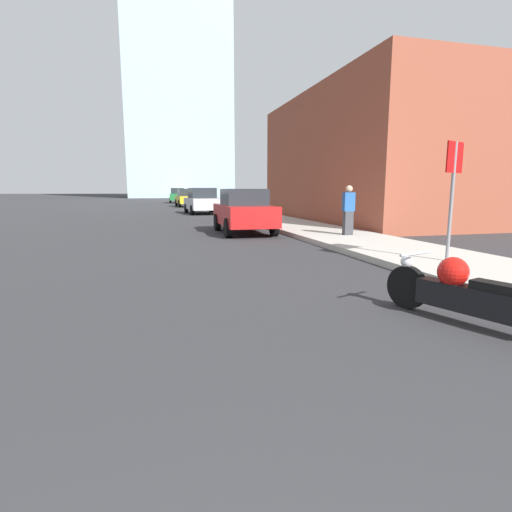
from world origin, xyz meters
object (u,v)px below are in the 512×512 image
(parked_car_red, at_px, (244,211))
(pedestrian, at_px, (348,210))
(parked_car_silver, at_px, (202,201))
(stop_sign, at_px, (453,181))
(motorcycle, at_px, (469,293))
(parked_car_green, at_px, (177,196))
(parked_car_yellow, at_px, (186,198))

(parked_car_red, xyz_separation_m, pedestrian, (2.80, -2.72, 0.13))
(parked_car_silver, height_order, stop_sign, stop_sign)
(motorcycle, height_order, parked_car_green, parked_car_green)
(motorcycle, relative_size, pedestrian, 1.43)
(motorcycle, bearing_deg, stop_sign, 34.47)
(pedestrian, bearing_deg, parked_car_silver, 99.82)
(parked_car_red, xyz_separation_m, parked_car_green, (0.12, 36.65, 0.09))
(parked_car_silver, bearing_deg, stop_sign, -86.29)
(parked_car_red, distance_m, parked_car_green, 36.65)
(parked_car_silver, height_order, parked_car_green, parked_car_green)
(parked_car_green, bearing_deg, parked_car_silver, -86.32)
(parked_car_silver, xyz_separation_m, pedestrian, (2.69, -15.51, 0.09))
(stop_sign, bearing_deg, motorcycle, -126.93)
(parked_car_red, xyz_separation_m, parked_car_silver, (0.12, 12.79, 0.04))
(parked_car_silver, relative_size, stop_sign, 1.89)
(parked_car_silver, distance_m, parked_car_green, 23.86)
(parked_car_silver, relative_size, parked_car_yellow, 1.06)
(pedestrian, bearing_deg, motorcycle, -108.17)
(parked_car_yellow, bearing_deg, parked_car_red, -92.98)
(parked_car_green, bearing_deg, parked_car_red, -86.50)
(parked_car_silver, xyz_separation_m, stop_sign, (2.38, -20.36, 0.90))
(parked_car_silver, height_order, pedestrian, pedestrian)
(parked_car_silver, xyz_separation_m, parked_car_green, (0.00, 23.86, 0.06))
(motorcycle, relative_size, parked_car_green, 0.57)
(parked_car_yellow, relative_size, stop_sign, 1.79)
(motorcycle, xyz_separation_m, parked_car_yellow, (-0.08, 35.24, 0.47))
(stop_sign, height_order, pedestrian, stop_sign)
(motorcycle, bearing_deg, parked_car_red, 72.53)
(parked_car_yellow, relative_size, parked_car_green, 1.06)
(parked_car_silver, relative_size, parked_car_green, 1.12)
(stop_sign, bearing_deg, parked_car_green, 93.08)
(parked_car_yellow, distance_m, pedestrian, 27.47)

